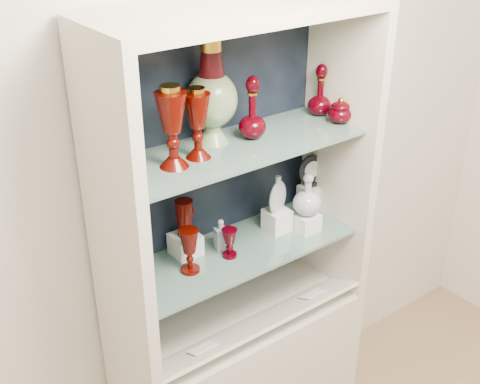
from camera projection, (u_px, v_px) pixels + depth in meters
wall_back at (205, 146)px, 2.23m from camera, size 3.50×0.02×2.80m
cabinet_back_panel at (210, 167)px, 2.24m from camera, size 0.98×0.02×1.15m
cabinet_side_left at (115, 228)px, 1.85m from camera, size 0.04×0.40×1.15m
cabinet_side_right at (338, 153)px, 2.36m from camera, size 0.04×0.40×1.15m
cabinet_top_cap at (240, 12)px, 1.83m from camera, size 1.00×0.40×0.04m
shelf_lower at (237, 251)px, 2.25m from camera, size 0.92×0.34×0.01m
shelf_upper at (237, 147)px, 2.06m from camera, size 0.92×0.34×0.01m
label_ledge at (257, 324)px, 2.28m from camera, size 0.92×0.17×0.09m
label_card_0 at (312, 294)px, 2.42m from camera, size 0.10×0.06×0.03m
label_card_1 at (203, 348)px, 2.14m from camera, size 0.10×0.06×0.03m
pedestal_lamp_left at (172, 127)px, 1.85m from camera, size 0.12×0.12×0.27m
pedestal_lamp_right at (197, 123)px, 1.91m from camera, size 0.12×0.12×0.24m
enamel_urn at (212, 92)px, 2.00m from camera, size 0.23×0.23×0.36m
ruby_decanter_a at (252, 104)px, 2.06m from camera, size 0.11×0.11×0.25m
ruby_decanter_b at (321, 88)px, 2.28m from camera, size 0.11×0.11×0.21m
lidded_bowl at (340, 110)px, 2.23m from camera, size 0.09×0.09×0.10m
cobalt_goblet at (131, 273)px, 1.97m from camera, size 0.08×0.08×0.16m
ruby_goblet_tall at (189, 251)px, 2.09m from camera, size 0.09×0.09×0.17m
ruby_goblet_small at (230, 243)px, 2.18m from camera, size 0.07×0.07×0.11m
riser_ruby_pitcher at (186, 244)px, 2.20m from camera, size 0.10×0.10×0.08m
ruby_pitcher at (184, 218)px, 2.15m from camera, size 0.12×0.10×0.14m
clear_square_bottle at (221, 234)px, 2.22m from camera, size 0.05×0.05×0.13m
riser_flat_flask at (277, 220)px, 2.35m from camera, size 0.09×0.09×0.09m
flat_flask at (278, 193)px, 2.30m from camera, size 0.12×0.07×0.15m
riser_clear_round_decanter at (306, 222)px, 2.36m from camera, size 0.09×0.09×0.07m
clear_round_decanter at (307, 195)px, 2.30m from camera, size 0.12×0.12×0.17m
riser_cameo_medallion at (310, 197)px, 2.52m from camera, size 0.08×0.08×0.10m
cameo_medallion at (311, 170)px, 2.46m from camera, size 0.13×0.06×0.14m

